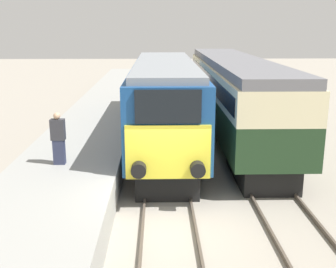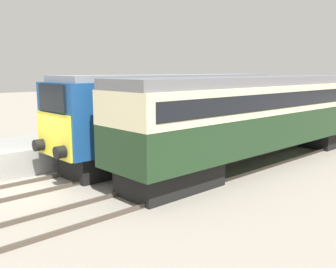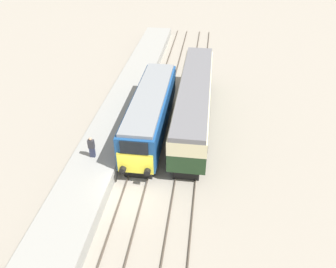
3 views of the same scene
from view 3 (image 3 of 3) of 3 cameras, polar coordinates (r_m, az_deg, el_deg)
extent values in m
plane|color=gray|center=(22.70, -6.06, -10.41)|extent=(120.00, 120.00, 0.00)
cube|color=gray|center=(29.13, -9.05, 2.25)|extent=(3.50, 50.00, 1.05)
cube|color=#4C4238|center=(26.43, -5.24, -2.47)|extent=(0.07, 60.00, 0.14)
cube|color=#4C4238|center=(26.19, -2.17, -2.73)|extent=(0.07, 60.00, 0.14)
cube|color=#4C4238|center=(25.98, 2.12, -3.08)|extent=(0.07, 60.00, 0.14)
cube|color=#4C4238|center=(25.93, 5.28, -3.32)|extent=(0.07, 60.00, 0.14)
cube|color=black|center=(24.98, -4.33, -3.74)|extent=(2.03, 4.00, 1.00)
cube|color=black|center=(30.76, -1.76, 4.58)|extent=(2.03, 4.00, 1.00)
cube|color=navy|center=(26.80, -3.03, 4.11)|extent=(2.70, 12.15, 2.69)
cube|color=yellow|center=(22.24, -5.74, -5.18)|extent=(2.48, 0.10, 1.61)
cube|color=black|center=(21.40, -5.95, -2.43)|extent=(1.89, 0.10, 0.97)
cube|color=gray|center=(26.07, -3.13, 6.87)|extent=(2.38, 11.67, 0.24)
cylinder|color=black|center=(22.57, -7.90, -6.20)|extent=(0.44, 0.35, 0.44)
cylinder|color=black|center=(22.24, -3.64, -6.63)|extent=(0.44, 0.35, 0.44)
cube|color=black|center=(24.68, 3.49, -4.33)|extent=(1.89, 3.60, 0.95)
cube|color=black|center=(34.75, 5.12, 8.21)|extent=(1.89, 3.60, 0.95)
cube|color=#1E381E|center=(28.92, 4.54, 5.00)|extent=(2.70, 16.36, 1.43)
cube|color=beige|center=(28.31, 4.66, 7.24)|extent=(2.71, 16.36, 1.12)
cube|color=black|center=(28.31, 4.66, 7.24)|extent=(2.75, 15.70, 0.62)
cube|color=slate|center=(27.97, 4.73, 8.58)|extent=(2.48, 16.36, 0.36)
cube|color=#2D334C|center=(24.31, -13.03, -3.08)|extent=(0.36, 0.24, 0.80)
cube|color=#333338|center=(23.88, -13.26, -1.69)|extent=(0.44, 0.26, 0.67)
sphere|color=tan|center=(23.62, -13.40, -0.83)|extent=(0.22, 0.22, 0.22)
camera|label=1|loc=(12.67, -20.82, -26.92)|focal=45.00mm
camera|label=2|loc=(17.87, 33.00, -14.60)|focal=40.00mm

